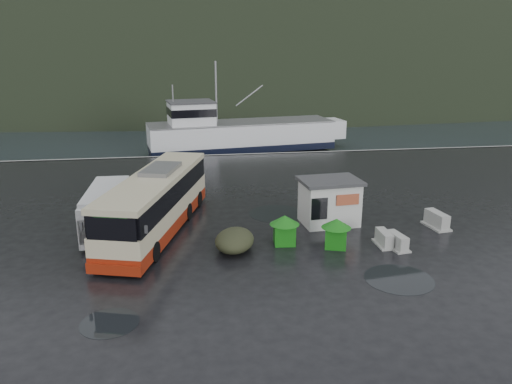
{
  "coord_description": "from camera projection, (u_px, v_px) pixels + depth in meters",
  "views": [
    {
      "loc": [
        -2.8,
        -23.91,
        9.65
      ],
      "look_at": [
        0.96,
        2.4,
        1.7
      ],
      "focal_mm": 35.0,
      "sensor_mm": 36.0,
      "label": 1
    }
  ],
  "objects": [
    {
      "name": "puddles",
      "position": [
        292.0,
        250.0,
        24.23
      ],
      "size": [
        14.29,
        13.66,
        0.01
      ],
      "color": "black",
      "rests_on": "ground"
    },
    {
      "name": "ticket_kiosk",
      "position": [
        328.0,
        223.0,
        27.86
      ],
      "size": [
        3.45,
        2.74,
        2.54
      ],
      "primitive_type": null,
      "rotation": [
        0.0,
        0.0,
        0.09
      ],
      "color": "silver",
      "rests_on": "ground"
    },
    {
      "name": "harbor_water",
      "position": [
        194.0,
        82.0,
        130.15
      ],
      "size": [
        300.0,
        180.0,
        0.02
      ],
      "primitive_type": "cube",
      "color": "black",
      "rests_on": "ground"
    },
    {
      "name": "waste_bin_right",
      "position": [
        335.0,
        247.0,
        24.62
      ],
      "size": [
        1.32,
        1.32,
        1.47
      ],
      "primitive_type": null,
      "rotation": [
        0.0,
        0.0,
        -0.31
      ],
      "color": "#156D13",
      "rests_on": "ground"
    },
    {
      "name": "jersey_barrier_b",
      "position": [
        436.0,
        227.0,
        27.25
      ],
      "size": [
        1.08,
        1.82,
        0.86
      ],
      "primitive_type": null,
      "rotation": [
        0.0,
        0.0,
        0.14
      ],
      "color": "#999993",
      "rests_on": "ground"
    },
    {
      "name": "dome_tent",
      "position": [
        235.0,
        250.0,
        24.22
      ],
      "size": [
        2.52,
        3.02,
        1.02
      ],
      "primitive_type": null,
      "rotation": [
        0.0,
        0.0,
        -0.28
      ],
      "color": "#2B2F1C",
      "rests_on": "ground"
    },
    {
      "name": "ground",
      "position": [
        244.0,
        237.0,
        25.82
      ],
      "size": [
        160.0,
        160.0,
        0.0
      ],
      "primitive_type": "plane",
      "color": "black",
      "rests_on": "ground"
    },
    {
      "name": "jersey_barrier_c",
      "position": [
        384.0,
        245.0,
        24.8
      ],
      "size": [
        0.75,
        1.48,
        0.74
      ],
      "primitive_type": null,
      "rotation": [
        0.0,
        0.0,
        -0.01
      ],
      "color": "#999993",
      "rests_on": "ground"
    },
    {
      "name": "waste_bin_left",
      "position": [
        284.0,
        243.0,
        25.02
      ],
      "size": [
        1.15,
        1.15,
        1.49
      ],
      "primitive_type": null,
      "rotation": [
        0.0,
        0.0,
        -0.08
      ],
      "color": "#156D13",
      "rests_on": "ground"
    },
    {
      "name": "white_van",
      "position": [
        109.0,
        232.0,
        26.55
      ],
      "size": [
        2.1,
        5.84,
        2.43
      ],
      "primitive_type": null,
      "rotation": [
        0.0,
        0.0,
        -0.02
      ],
      "color": "silver",
      "rests_on": "ground"
    },
    {
      "name": "coach_bus",
      "position": [
        158.0,
        230.0,
        26.76
      ],
      "size": [
        6.05,
        12.03,
        3.3
      ],
      "primitive_type": null,
      "rotation": [
        0.0,
        0.0,
        -0.28
      ],
      "color": "#C3B894",
      "rests_on": "ground"
    },
    {
      "name": "headland",
      "position": [
        207.0,
        62.0,
        264.28
      ],
      "size": [
        780.0,
        540.0,
        570.0
      ],
      "primitive_type": "ellipsoid",
      "color": "black",
      "rests_on": "ground"
    },
    {
      "name": "jersey_barrier_a",
      "position": [
        396.0,
        248.0,
        24.46
      ],
      "size": [
        0.97,
        1.58,
        0.74
      ],
      "primitive_type": null,
      "rotation": [
        0.0,
        0.0,
        0.16
      ],
      "color": "#999993",
      "rests_on": "ground"
    },
    {
      "name": "fishing_trawler",
      "position": [
        241.0,
        138.0,
        52.96
      ],
      "size": [
        23.43,
        8.38,
        9.17
      ],
      "primitive_type": null,
      "rotation": [
        0.0,
        0.0,
        0.15
      ],
      "color": "silver",
      "rests_on": "ground"
    },
    {
      "name": "quay_edge",
      "position": [
        218.0,
        155.0,
        44.79
      ],
      "size": [
        160.0,
        0.6,
        1.5
      ],
      "primitive_type": "cube",
      "color": "#999993",
      "rests_on": "ground"
    }
  ]
}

